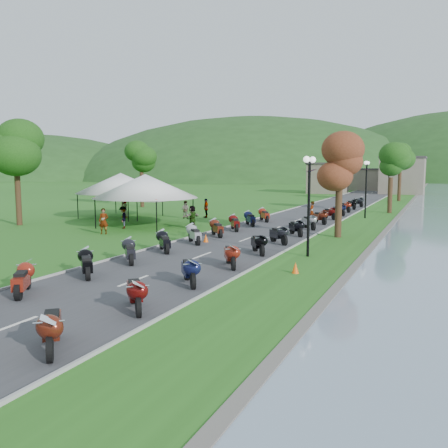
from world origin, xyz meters
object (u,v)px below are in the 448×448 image
at_px(pedestrian_a, 104,234).
at_px(pedestrian_b, 185,218).
at_px(vendor_tent_main, 146,200).
at_px(pedestrian_c, 123,228).

height_order(pedestrian_a, pedestrian_b, pedestrian_a).
height_order(vendor_tent_main, pedestrian_a, vendor_tent_main).
xyz_separation_m(pedestrian_a, pedestrian_c, (-0.63, 3.03, 0.00)).
xyz_separation_m(vendor_tent_main, pedestrian_c, (-0.86, -1.73, -2.00)).
relative_size(pedestrian_b, pedestrian_c, 0.95).
bearing_deg(pedestrian_b, pedestrian_c, 73.71).
bearing_deg(pedestrian_a, pedestrian_b, 68.41).
xyz_separation_m(pedestrian_b, pedestrian_c, (-0.81, -7.97, 0.00)).
height_order(vendor_tent_main, pedestrian_c, vendor_tent_main).
height_order(pedestrian_a, pedestrian_c, pedestrian_a).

